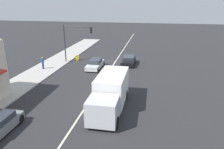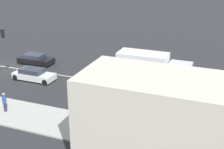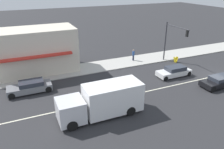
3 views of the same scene
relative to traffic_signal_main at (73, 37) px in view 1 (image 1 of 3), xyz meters
name	(u,v)px [view 1 (image 1 of 3)]	position (x,y,z in m)	size (l,w,h in m)	color
ground_plane	(79,117)	(-6.12, 15.79, -3.90)	(160.00, 160.00, 0.00)	#2B2B2D
lane_marking_center	(116,61)	(-6.12, -2.21, -3.90)	(0.16, 60.00, 0.01)	beige
traffic_signal_main	(73,37)	(0.00, 0.00, 0.00)	(4.59, 0.34, 5.60)	#333338
pedestrian	(43,63)	(2.98, 4.36, -2.91)	(0.34, 0.34, 1.65)	#282D42
warning_aframe_sign	(77,58)	(-0.03, -1.05, -3.47)	(0.45, 0.53, 0.84)	yellow
delivery_truck	(110,92)	(-8.32, 13.67, -2.43)	(2.44, 7.50, 2.87)	silver
suv_black	(129,61)	(-8.32, -0.44, -3.30)	(1.85, 4.21, 1.21)	black
van_white	(95,64)	(-3.92, 2.34, -3.30)	(1.74, 4.39, 1.25)	silver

